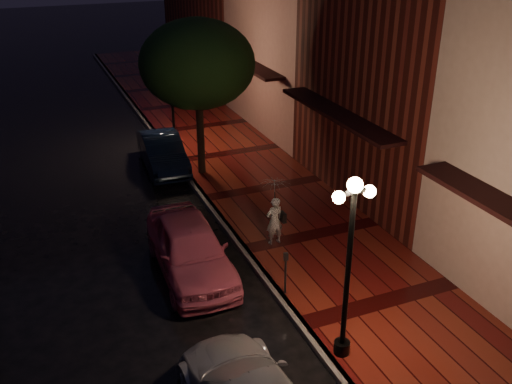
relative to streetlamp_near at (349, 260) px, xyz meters
name	(u,v)px	position (x,y,z in m)	size (l,w,h in m)	color
ground	(245,253)	(-0.35, 5.00, -2.60)	(120.00, 120.00, 0.00)	black
sidewalk	(312,237)	(1.90, 5.00, -2.53)	(4.50, 60.00, 0.15)	#410C0B
curb	(245,251)	(-0.35, 5.00, -2.53)	(0.25, 60.00, 0.15)	#595451
storefront_mid	(419,37)	(6.65, 7.00, 2.90)	(5.00, 8.00, 11.00)	#511914
storefront_far	(306,30)	(6.65, 15.00, 1.90)	(5.00, 8.00, 9.00)	#8C5951
streetlamp_near	(349,260)	(0.00, 0.00, 0.00)	(0.96, 0.36, 4.31)	black
streetlamp_far	(172,92)	(0.00, 14.00, 0.00)	(0.96, 0.36, 4.31)	black
street_tree	(198,67)	(0.26, 10.99, 1.64)	(4.16, 4.16, 5.80)	black
pink_car	(190,249)	(-2.11, 4.64, -1.82)	(1.84, 4.58, 1.56)	#C8526C
navy_car	(163,152)	(-0.95, 12.29, -1.92)	(1.45, 4.16, 1.37)	black
woman_with_umbrella	(275,201)	(0.60, 5.00, -1.06)	(0.87, 0.89, 2.10)	white
parking_meter	(286,269)	(-0.20, 2.55, -1.71)	(0.12, 0.10, 1.22)	black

